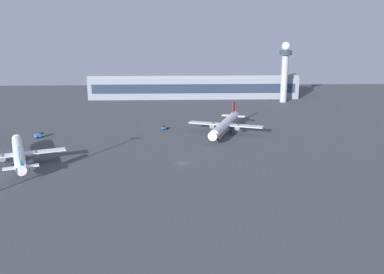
# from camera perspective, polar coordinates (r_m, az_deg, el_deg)

# --- Properties ---
(ground_plane) EXTENTS (416.00, 416.00, 0.00)m
(ground_plane) POSITION_cam_1_polar(r_m,az_deg,el_deg) (165.36, -1.24, -3.47)
(ground_plane) COLOR #424449
(terminal_building) EXTENTS (144.80, 22.40, 16.40)m
(terminal_building) POSITION_cam_1_polar(r_m,az_deg,el_deg) (307.64, 0.19, 6.78)
(terminal_building) COLOR gray
(terminal_building) RESTS_ON ground
(control_tower) EXTENTS (8.00, 8.00, 39.36)m
(control_tower) POSITION_cam_1_polar(r_m,az_deg,el_deg) (293.37, 12.15, 8.92)
(control_tower) COLOR #A8A8B2
(control_tower) RESTS_ON ground
(airplane_taxiway_distant) EXTENTS (33.17, 42.08, 11.25)m
(airplane_taxiway_distant) POSITION_cam_1_polar(r_m,az_deg,el_deg) (175.52, -21.88, -2.03)
(airplane_taxiway_distant) COLOR white
(airplane_taxiway_distant) RESTS_ON ground
(airplane_near_gate) EXTENTS (35.48, 45.06, 11.94)m
(airplane_near_gate) POSITION_cam_1_polar(r_m,az_deg,el_deg) (207.64, 4.39, 1.65)
(airplane_near_gate) COLOR silver
(airplane_near_gate) RESTS_ON ground
(pushback_tug) EXTENTS (3.56, 3.03, 2.05)m
(pushback_tug) POSITION_cam_1_polar(r_m,az_deg,el_deg) (215.74, -3.73, 1.24)
(pushback_tug) COLOR #3372BF
(pushback_tug) RESTS_ON ground
(maintenance_van) EXTENTS (4.43, 4.16, 2.25)m
(maintenance_van) POSITION_cam_1_polar(r_m,az_deg,el_deg) (213.07, -19.47, 0.24)
(maintenance_van) COLOR #3372BF
(maintenance_van) RESTS_ON ground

